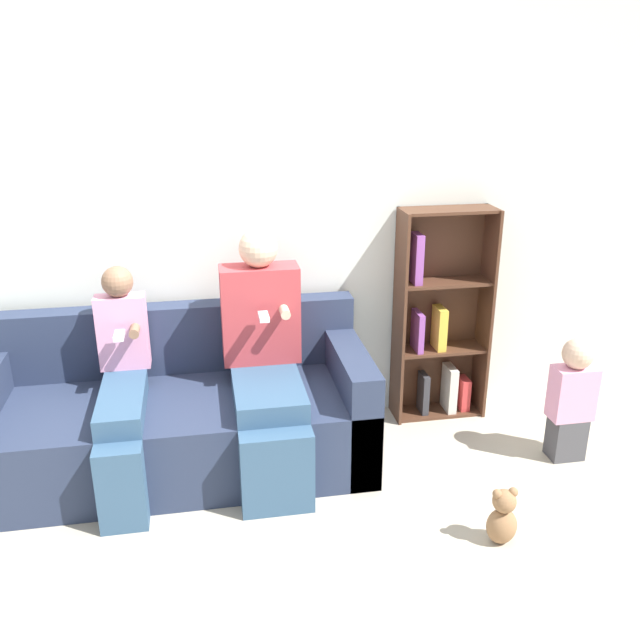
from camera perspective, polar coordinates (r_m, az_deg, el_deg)
ground_plane at (r=3.50m, az=-8.37°, el=-16.00°), size 14.00×14.00×0.00m
back_wall at (r=3.88m, az=-9.99°, el=8.43°), size 10.00×0.06×2.55m
couch at (r=3.79m, az=-11.95°, el=-8.17°), size 2.07×0.85×0.82m
adult_seated at (r=3.57m, az=-4.64°, el=-2.94°), size 0.42×0.81×1.28m
child_seated at (r=3.58m, az=-16.36°, el=-5.60°), size 0.26×0.82×1.10m
toddler_standing at (r=3.98m, az=20.44°, el=-6.15°), size 0.23×0.17×0.72m
bookshelf at (r=4.20m, az=10.01°, el=-0.36°), size 0.56×0.23×1.31m
teddy_bear at (r=3.33m, az=15.12°, el=-15.76°), size 0.14×0.12×0.29m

